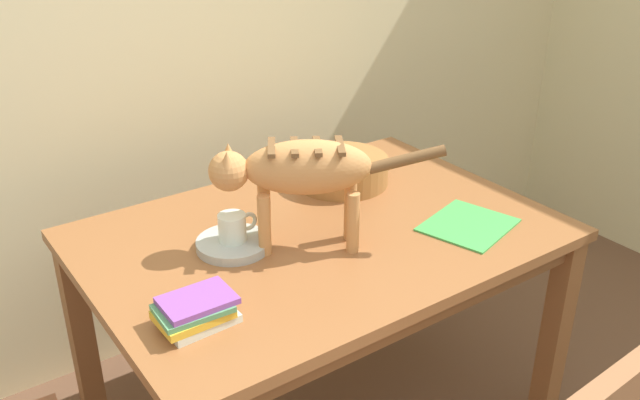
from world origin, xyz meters
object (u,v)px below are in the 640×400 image
dining_table (320,255)px  wicker_basket (342,170)px  cat (298,172)px  saucer_bowl (233,244)px  book_stack (196,312)px  magazine (468,225)px  coffee_mug (233,227)px

dining_table → wicker_basket: size_ratio=4.31×
cat → wicker_basket: (0.36, 0.28, -0.18)m
saucer_bowl → book_stack: 0.36m
book_stack → saucer_bowl: bearing=47.6°
cat → magazine: bearing=-80.1°
cat → dining_table: bearing=-35.4°
cat → book_stack: bearing=144.2°
dining_table → wicker_basket: 0.38m
book_stack → wicker_basket: 0.89m
cat → wicker_basket: cat is taller
dining_table → wicker_basket: wicker_basket is taller
coffee_mug → book_stack: size_ratio=0.63×
dining_table → book_stack: size_ratio=7.26×
dining_table → magazine: (0.38, -0.24, 0.09)m
cat → coffee_mug: size_ratio=4.76×
cat → saucer_bowl: size_ratio=2.70×
coffee_mug → magazine: bearing=-24.2°
saucer_bowl → wicker_basket: 0.55m
coffee_mug → book_stack: bearing=-132.8°
cat → saucer_bowl: (-0.16, 0.10, -0.22)m
wicker_basket → dining_table: bearing=-137.2°
cat → wicker_basket: size_ratio=1.79×
dining_table → saucer_bowl: size_ratio=6.50×
book_stack → wicker_basket: size_ratio=0.59×
cat → book_stack: size_ratio=3.02×
saucer_bowl → book_stack: bearing=-132.4°
cat → magazine: size_ratio=2.19×
wicker_basket → book_stack: bearing=-149.4°
coffee_mug → wicker_basket: coffee_mug is taller
cat → saucer_bowl: bearing=90.0°
magazine → book_stack: size_ratio=1.38×
book_stack → wicker_basket: wicker_basket is taller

